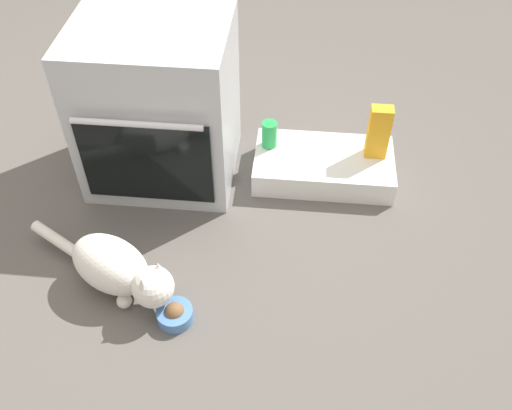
{
  "coord_description": "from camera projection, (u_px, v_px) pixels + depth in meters",
  "views": [
    {
      "loc": [
        0.55,
        -1.48,
        1.71
      ],
      "look_at": [
        0.41,
        -0.06,
        0.25
      ],
      "focal_mm": 39.98,
      "sensor_mm": 36.0,
      "label": 1
    }
  ],
  "objects": [
    {
      "name": "ground",
      "position": [
        156.0,
        230.0,
        2.29
      ],
      "size": [
        8.0,
        8.0,
        0.0
      ],
      "primitive_type": "plane",
      "color": "#56514C"
    },
    {
      "name": "oven",
      "position": [
        158.0,
        105.0,
        2.31
      ],
      "size": [
        0.6,
        0.56,
        0.68
      ],
      "color": "#B7BABF",
      "rests_on": "ground"
    },
    {
      "name": "pantry_cabinet",
      "position": [
        323.0,
        166.0,
        2.48
      ],
      "size": [
        0.6,
        0.33,
        0.11
      ],
      "primitive_type": "cube",
      "color": "white",
      "rests_on": "ground"
    },
    {
      "name": "food_bowl",
      "position": [
        175.0,
        314.0,
        1.98
      ],
      "size": [
        0.13,
        0.13,
        0.08
      ],
      "color": "#4C7AB7",
      "rests_on": "ground"
    },
    {
      "name": "cat",
      "position": [
        118.0,
        268.0,
        2.01
      ],
      "size": [
        0.62,
        0.37,
        0.22
      ],
      "rotation": [
        0.0,
        0.0,
        -0.48
      ],
      "color": "silver",
      "rests_on": "ground"
    },
    {
      "name": "soda_can",
      "position": [
        269.0,
        134.0,
        2.44
      ],
      "size": [
        0.07,
        0.07,
        0.12
      ],
      "primitive_type": "cylinder",
      "color": "green",
      "rests_on": "pantry_cabinet"
    },
    {
      "name": "juice_carton",
      "position": [
        379.0,
        132.0,
        2.36
      ],
      "size": [
        0.09,
        0.06,
        0.24
      ],
      "primitive_type": "cube",
      "color": "orange",
      "rests_on": "pantry_cabinet"
    }
  ]
}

